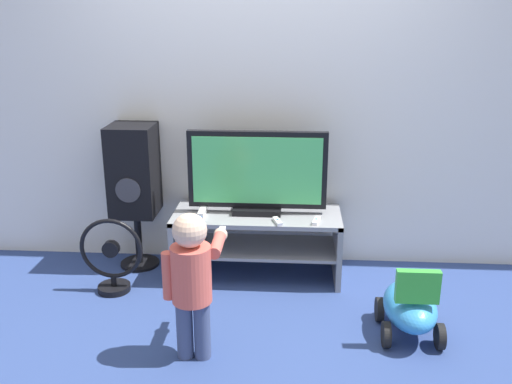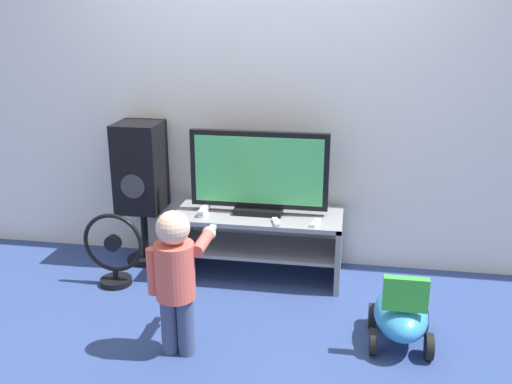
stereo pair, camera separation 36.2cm
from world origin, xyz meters
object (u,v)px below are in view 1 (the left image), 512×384
Objects in this scene: remote_primary at (316,221)px; child at (192,274)px; remote_secondary at (277,221)px; ride_on_toy at (410,307)px; floor_fan at (112,259)px; speaker_tower at (134,173)px; game_console at (202,212)px; television at (257,173)px.

child is (-0.67, -0.86, 0.01)m from remote_primary.
remote_secondary is 0.27× the size of ride_on_toy.
floor_fan reaches higher than ride_on_toy.
remote_primary is at bearing 132.65° from ride_on_toy.
speaker_tower is at bearing 155.46° from ride_on_toy.
child is at bearing -84.18° from game_console.
child is 1.27m from ride_on_toy.
speaker_tower is at bearing 161.27° from game_console.
speaker_tower is 2.04m from ride_on_toy.
game_console is 1.47m from ride_on_toy.
child is (-0.42, -0.83, 0.01)m from remote_secondary.
child is at bearing -104.66° from television.
remote_primary is at bearing -5.85° from game_console.
speaker_tower reaches higher than remote_primary.
television is 1.14× the size of child.
game_console is 0.52m from remote_secondary.
speaker_tower is at bearing 81.02° from floor_fan.
television is at bearing 157.32° from remote_primary.
speaker_tower is 0.63m from floor_fan.
game_console is at bearing 168.27° from remote_secondary.
floor_fan is (-0.07, -0.41, -0.47)m from speaker_tower.
floor_fan is (-1.33, -0.16, -0.24)m from remote_primary.
remote_primary is at bearing 6.94° from floor_fan.
game_console is 0.57m from speaker_tower.
remote_primary is 0.25m from remote_secondary.
game_console is at bearing 174.15° from remote_primary.
television is 0.87m from speaker_tower.
floor_fan is 1.90m from ride_on_toy.
ride_on_toy is (0.52, -0.57, -0.29)m from remote_primary.
speaker_tower is (-0.60, 1.11, 0.21)m from child.
television is at bearing 75.34° from child.
television reaches higher than remote_secondary.
speaker_tower reaches higher than remote_secondary.
remote_primary reaches higher than ride_on_toy.
child is 1.62× the size of ride_on_toy.
remote_primary is 1.31m from speaker_tower.
remote_secondary is (0.15, -0.19, -0.27)m from television.
television is 1.09m from child.
game_console is 0.22× the size of child.
child is (0.10, -0.94, 0.00)m from game_console.
remote_secondary is at bearing -15.26° from speaker_tower.
ride_on_toy is at bearing -24.54° from speaker_tower.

